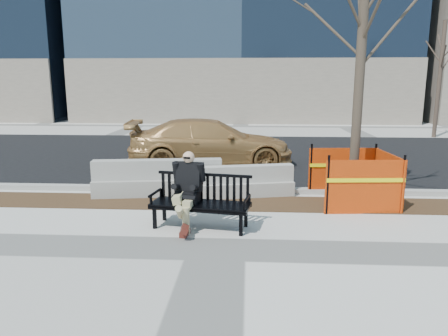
{
  "coord_description": "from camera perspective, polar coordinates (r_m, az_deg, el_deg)",
  "views": [
    {
      "loc": [
        0.5,
        -6.41,
        2.69
      ],
      "look_at": [
        0.02,
        1.6,
        1.01
      ],
      "focal_mm": 33.76,
      "sensor_mm": 36.0,
      "label": 1
    }
  ],
  "objects": [
    {
      "name": "curb",
      "position": [
        10.32,
        0.5,
        -2.96
      ],
      "size": [
        60.0,
        0.25,
        0.12
      ],
      "primitive_type": "cube",
      "color": "#9E9B93",
      "rests_on": "ground"
    },
    {
      "name": "asphalt_street",
      "position": [
        15.46,
        1.48,
        1.8
      ],
      "size": [
        60.0,
        10.4,
        0.01
      ],
      "primitive_type": "cube",
      "color": "black",
      "rests_on": "ground"
    },
    {
      "name": "tree_fence",
      "position": [
        9.85,
        16.86,
        -4.56
      ],
      "size": [
        2.64,
        2.64,
        6.12
      ],
      "primitive_type": null,
      "rotation": [
        0.0,
        0.0,
        0.08
      ],
      "color": "#E83F09",
      "rests_on": "ground"
    },
    {
      "name": "far_tree_right",
      "position": [
        22.71,
        26.51,
        3.77
      ],
      "size": [
        2.29,
        2.29,
        5.81
      ],
      "primitive_type": null,
      "rotation": [
        0.0,
        0.0,
        0.07
      ],
      "color": "#4E3E32",
      "rests_on": "ground"
    },
    {
      "name": "ground",
      "position": [
        6.97,
        -1.0,
        -10.89
      ],
      "size": [
        120.0,
        120.0,
        0.0
      ],
      "primitive_type": "plane",
      "color": "beige",
      "rests_on": "ground"
    },
    {
      "name": "jersey_barrier_right",
      "position": [
        9.97,
        1.96,
        -3.85
      ],
      "size": [
        2.65,
        1.07,
        0.74
      ],
      "primitive_type": null,
      "rotation": [
        0.0,
        0.0,
        0.22
      ],
      "color": "#A19F97",
      "rests_on": "ground"
    },
    {
      "name": "sedan",
      "position": [
        13.49,
        -1.79,
        0.3
      ],
      "size": [
        5.35,
        2.67,
        1.49
      ],
      "primitive_type": "imported",
      "rotation": [
        0.0,
        0.0,
        1.69
      ],
      "color": "#AB7A41",
      "rests_on": "ground"
    },
    {
      "name": "bench",
      "position": [
        7.93,
        -3.17,
        -8.04
      ],
      "size": [
        1.95,
        0.98,
        0.99
      ],
      "primitive_type": null,
      "rotation": [
        0.0,
        0.0,
        -0.17
      ],
      "color": "black",
      "rests_on": "ground"
    },
    {
      "name": "seated_man",
      "position": [
        8.05,
        -4.88,
        -7.76
      ],
      "size": [
        0.76,
        1.09,
        1.4
      ],
      "primitive_type": null,
      "rotation": [
        0.0,
        0.0,
        -0.17
      ],
      "color": "black",
      "rests_on": "ground"
    },
    {
      "name": "jersey_barrier_left",
      "position": [
        10.21,
        -8.88,
        -3.62
      ],
      "size": [
        3.08,
        1.03,
        0.87
      ],
      "primitive_type": null,
      "rotation": [
        0.0,
        0.0,
        0.14
      ],
      "color": "gray",
      "rests_on": "ground"
    },
    {
      "name": "mulch_strip",
      "position": [
        9.42,
        0.21,
        -4.76
      ],
      "size": [
        40.0,
        1.2,
        0.02
      ],
      "primitive_type": "cube",
      "color": "#47301C",
      "rests_on": "ground"
    }
  ]
}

